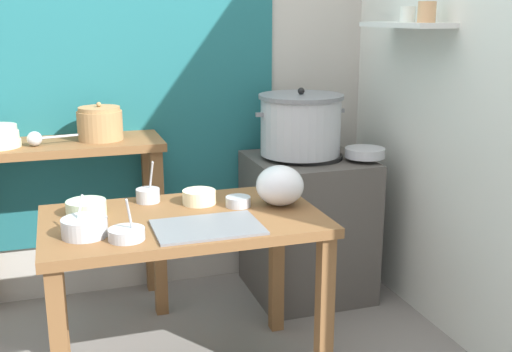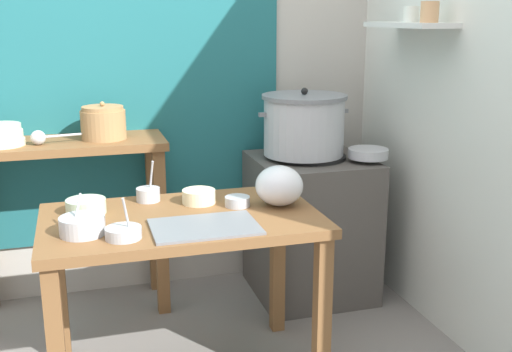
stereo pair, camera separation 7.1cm
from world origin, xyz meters
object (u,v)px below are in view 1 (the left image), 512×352
Objects in this scene: clay_pot at (100,124)px; serving_tray at (207,227)px; ladle at (37,139)px; plastic_bag at (280,185)px; prep_bowl_0 at (127,233)px; prep_bowl_3 at (148,195)px; prep_bowl_1 at (199,196)px; steamer_pot at (301,124)px; prep_bowl_4 at (86,207)px; back_shelf_table at (65,186)px; prep_bowl_5 at (238,201)px; wide_pan at (365,153)px; stove_block at (307,225)px; prep_table at (184,242)px; prep_bowl_2 at (85,226)px.

clay_pot is 0.55× the size of serving_tray.
ladle is 1.36× the size of plastic_bag.
prep_bowl_0 is (0.01, -0.97, -0.24)m from clay_pot.
plastic_bag is at bearing -35.22° from ladle.
serving_tray is 1.92× the size of plastic_bag.
serving_tray is 0.44m from prep_bowl_3.
prep_bowl_1 is (0.35, -0.62, -0.23)m from clay_pot.
steamer_pot is 1.26m from prep_bowl_4.
prep_bowl_0 is (0.19, -0.97, 0.06)m from back_shelf_table.
steamer_pot reaches higher than prep_bowl_5.
steamer_pot is 0.86m from prep_bowl_1.
prep_bowl_1 is at bearing -160.34° from wide_pan.
clay_pot reaches higher than prep_bowl_5.
wide_pan is at bearing -30.42° from stove_block.
prep_table is 0.30m from prep_bowl_3.
prep_bowl_2 reaches higher than prep_bowl_4.
prep_bowl_5 is (0.61, -0.08, -0.01)m from prep_bowl_4.
prep_bowl_3 reaches higher than prep_bowl_0.
serving_tray is 1.94× the size of wide_pan.
clay_pot reaches higher than prep_bowl_1.
stove_block reaches higher than prep_bowl_5.
ladle is 1.04m from prep_bowl_5.
prep_bowl_1 is at bearing 55.89° from prep_table.
wide_pan is 1.97× the size of prep_bowl_5.
clay_pot reaches higher than prep_table.
serving_tray is (0.60, -0.88, -0.21)m from ladle.
ladle is at bearing 177.09° from stove_block.
plastic_bag reaches higher than prep_table.
back_shelf_table is 4.38× the size of clay_pot.
prep_bowl_1 is at bearing -145.14° from stove_block.
steamer_pot is at bearing 40.41° from prep_bowl_0.
ladle is at bearing 127.51° from prep_table.
steamer_pot is at bearing 40.75° from prep_table.
prep_bowl_4 is (-0.46, -0.01, 0.00)m from prep_bowl_1.
prep_bowl_2 is 1.57× the size of prep_bowl_5.
prep_bowl_2 is (-0.14, 0.08, 0.01)m from prep_bowl_0.
prep_bowl_0 is at bearing -70.12° from prep_bowl_4.
serving_tray is 3.81× the size of prep_bowl_5.
steamer_pot is (1.20, -0.11, 0.26)m from back_shelf_table.
steamer_pot is at bearing -5.23° from back_shelf_table.
prep_bowl_1 is (0.54, -0.62, 0.07)m from back_shelf_table.
prep_table is 5.28× the size of plastic_bag.
clay_pot is 1.06× the size of wide_pan.
serving_tray is at bearing -7.13° from prep_bowl_2.
clay_pot is 1.01m from plastic_bag.
ladle is 0.87m from prep_bowl_1.
prep_bowl_5 is at bearing -130.87° from steamer_pot.
back_shelf_table is 0.28m from ladle.
prep_bowl_4 is (-0.11, -0.63, -0.23)m from clay_pot.
prep_bowl_1 is (0.64, -0.56, -0.18)m from ladle.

